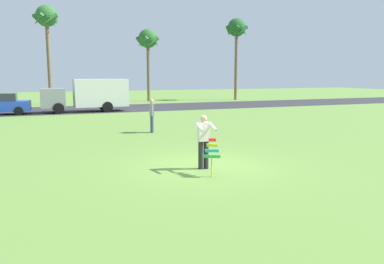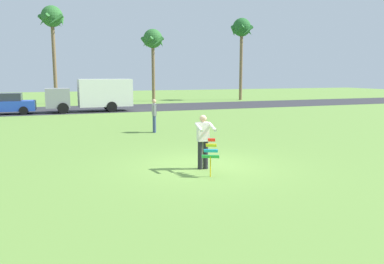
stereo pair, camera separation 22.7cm
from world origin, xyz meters
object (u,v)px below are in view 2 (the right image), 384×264
(palm_tree_right_near, at_px, (52,21))
(palm_tree_far_left, at_px, (242,31))
(parked_car_blue, at_px, (6,104))
(kite_held, at_px, (211,152))
(palm_tree_centre_far, at_px, (153,42))
(person_kite_flyer, at_px, (203,140))
(person_walker_near, at_px, (154,115))
(parked_truck_grey_van, at_px, (95,94))

(palm_tree_right_near, xyz_separation_m, palm_tree_far_left, (20.63, -0.99, -0.29))
(parked_car_blue, distance_m, palm_tree_far_left, 26.93)
(kite_held, relative_size, parked_car_blue, 0.25)
(kite_held, distance_m, palm_tree_centre_far, 33.42)
(parked_car_blue, xyz_separation_m, palm_tree_far_left, (24.39, 8.89, 7.18))
(kite_held, xyz_separation_m, palm_tree_right_near, (-3.74, 31.57, 7.53))
(kite_held, distance_m, palm_tree_right_near, 32.67)
(person_kite_flyer, distance_m, palm_tree_right_near, 31.85)
(palm_tree_right_near, bearing_deg, person_walker_near, -79.05)
(parked_car_blue, xyz_separation_m, palm_tree_right_near, (3.76, 9.89, 7.47))
(palm_tree_centre_far, relative_size, person_walker_near, 4.62)
(palm_tree_far_left, bearing_deg, person_kite_flyer, -119.46)
(person_walker_near, bearing_deg, palm_tree_centre_far, 75.35)
(palm_tree_centre_far, bearing_deg, kite_held, -101.78)
(parked_truck_grey_van, bearing_deg, parked_car_blue, -179.99)
(parked_car_blue, bearing_deg, palm_tree_far_left, 20.04)
(person_kite_flyer, relative_size, palm_tree_right_near, 0.18)
(parked_truck_grey_van, height_order, person_walker_near, parked_truck_grey_van)
(parked_car_blue, xyz_separation_m, person_walker_near, (8.13, -12.73, 0.16))
(kite_held, height_order, palm_tree_far_left, palm_tree_far_left)
(palm_tree_right_near, height_order, person_walker_near, palm_tree_right_near)
(person_kite_flyer, height_order, parked_car_blue, person_kite_flyer)
(parked_truck_grey_van, relative_size, palm_tree_centre_far, 0.84)
(kite_held, height_order, person_walker_near, person_walker_near)
(parked_car_blue, xyz_separation_m, palm_tree_centre_far, (14.21, 10.52, 5.84))
(person_kite_flyer, xyz_separation_m, parked_car_blue, (-7.57, 20.88, -0.18))
(person_kite_flyer, relative_size, kite_held, 1.60)
(kite_held, relative_size, palm_tree_centre_far, 0.14)
(person_kite_flyer, height_order, kite_held, person_kite_flyer)
(kite_held, height_order, palm_tree_right_near, palm_tree_right_near)
(person_kite_flyer, bearing_deg, kite_held, -95.74)
(person_kite_flyer, distance_m, parked_car_blue, 22.21)
(parked_car_blue, height_order, palm_tree_far_left, palm_tree_far_left)
(palm_tree_right_near, bearing_deg, person_kite_flyer, -82.93)
(palm_tree_centre_far, distance_m, person_walker_near, 24.69)
(person_kite_flyer, xyz_separation_m, palm_tree_centre_far, (6.64, 31.39, 5.66))
(kite_held, xyz_separation_m, palm_tree_centre_far, (6.72, 32.20, 5.90))
(person_kite_flyer, xyz_separation_m, person_walker_near, (0.56, 8.15, -0.02))
(person_kite_flyer, height_order, palm_tree_right_near, palm_tree_right_near)
(kite_held, relative_size, person_walker_near, 0.62)
(palm_tree_far_left, height_order, person_walker_near, palm_tree_far_left)
(parked_truck_grey_van, distance_m, palm_tree_far_left, 20.98)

